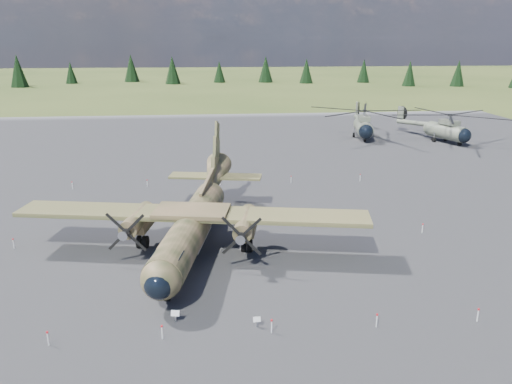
{
  "coord_description": "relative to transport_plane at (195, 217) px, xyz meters",
  "views": [
    {
      "loc": [
        -1.22,
        -37.48,
        15.72
      ],
      "look_at": [
        2.65,
        2.0,
        3.43
      ],
      "focal_mm": 35.0,
      "sensor_mm": 36.0,
      "label": 1
    }
  ],
  "objects": [
    {
      "name": "helicopter_mid",
      "position": [
        38.15,
        37.27,
        0.7
      ],
      "size": [
        22.89,
        22.93,
        4.53
      ],
      "rotation": [
        0.0,
        0.0,
        0.36
      ],
      "color": "slate",
      "rests_on": "ground"
    },
    {
      "name": "apron",
      "position": [
        2.41,
        11.09,
        -2.51
      ],
      "size": [
        120.0,
        120.0,
        0.04
      ],
      "primitive_type": "cube",
      "color": "slate",
      "rests_on": "ground"
    },
    {
      "name": "transport_plane",
      "position": [
        0.0,
        0.0,
        0.0
      ],
      "size": [
        26.48,
        23.81,
        8.73
      ],
      "rotation": [
        0.0,
        0.0,
        -0.19
      ],
      "color": "#31371E",
      "rests_on": "ground"
    },
    {
      "name": "ground",
      "position": [
        2.41,
        1.09,
        -2.51
      ],
      "size": [
        500.0,
        500.0,
        0.0
      ],
      "primitive_type": "plane",
      "color": "#57602A",
      "rests_on": "ground"
    },
    {
      "name": "info_placard_left",
      "position": [
        -0.97,
        -10.77,
        -2.0
      ],
      "size": [
        0.52,
        0.29,
        0.77
      ],
      "rotation": [
        0.0,
        0.0,
        -0.18
      ],
      "color": "gray",
      "rests_on": "ground"
    },
    {
      "name": "barrier_fence",
      "position": [
        1.95,
        1.01,
        -2.0
      ],
      "size": [
        33.12,
        29.62,
        0.85
      ],
      "color": "white",
      "rests_on": "ground"
    },
    {
      "name": "info_placard_right",
      "position": [
        3.65,
        -11.75,
        -2.07
      ],
      "size": [
        0.43,
        0.21,
        0.66
      ],
      "rotation": [
        0.0,
        0.0,
        0.07
      ],
      "color": "gray",
      "rests_on": "ground"
    },
    {
      "name": "helicopter_near",
      "position": [
        26.32,
        41.75,
        0.84
      ],
      "size": [
        21.68,
        23.2,
        4.72
      ],
      "rotation": [
        0.0,
        0.0,
        -0.19
      ],
      "color": "slate",
      "rests_on": "ground"
    },
    {
      "name": "treeline",
      "position": [
        -2.25,
        -11.43,
        2.27
      ],
      "size": [
        320.8,
        316.09,
        10.99
      ],
      "color": "black",
      "rests_on": "ground"
    }
  ]
}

